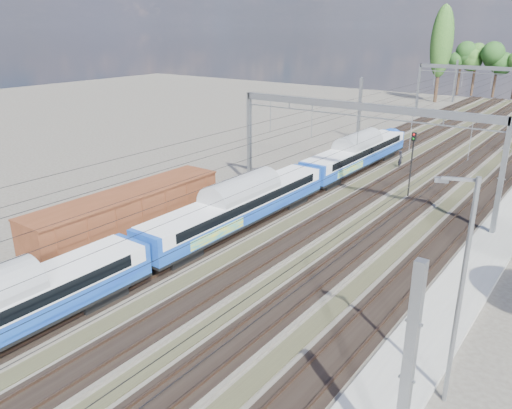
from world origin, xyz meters
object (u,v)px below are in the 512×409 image
Objects in this scene: emu_train at (237,201)px; freight_boxcar at (129,215)px; signal_near at (412,157)px; lamp_post at (459,287)px; worker at (400,159)px.

emu_train reaches higher than freight_boxcar.
signal_near reaches higher than emu_train.
freight_boxcar is 25.50m from signal_near.
emu_train is 8.02m from freight_boxcar.
emu_train is at bearing 132.20° from lamp_post.
signal_near is at bearing 64.17° from emu_train.
emu_train is 10.03× the size of signal_near.
signal_near is at bearing 61.56° from freight_boxcar.
freight_boxcar is (-4.50, -6.64, -0.07)m from emu_train.
worker is at bearing 92.74° from lamp_post.
signal_near reaches higher than worker.
emu_train is at bearing 168.09° from worker.
worker is 37.88m from lamp_post.
emu_train is at bearing 55.84° from freight_boxcar.
worker is 0.20× the size of lamp_post.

